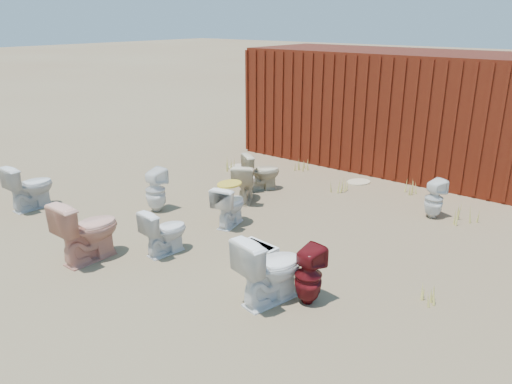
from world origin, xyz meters
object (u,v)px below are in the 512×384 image
Objects in this scene: toilet_back_beige_left at (245,182)px; toilet_back_yellowlid at (230,205)px; toilet_front_pink at (88,230)px; toilet_front_a at (30,186)px; toilet_back_beige_right at (261,172)px; toilet_back_e at (434,199)px; toilet_front_e at (270,268)px; toilet_front_maroon at (308,275)px; toilet_back_a at (156,190)px; loose_tank at (260,257)px; toilet_front_c at (165,231)px; shipping_container at (390,108)px.

toilet_back_beige_left is 1.05× the size of toilet_back_yellowlid.
toilet_front_pink is 1.30× the size of toilet_back_yellowlid.
toilet_back_beige_right is (2.42, 3.18, -0.04)m from toilet_front_a.
toilet_back_beige_right is 1.09× the size of toilet_back_e.
toilet_back_e is (3.00, 0.65, -0.03)m from toilet_back_beige_right.
toilet_front_e is at bearing 104.60° from toilet_back_beige_left.
toilet_back_beige_left is at bearing -29.64° from toilet_front_maroon.
toilet_front_e is 1.13× the size of toilet_back_a.
toilet_back_beige_left is 1.38× the size of loose_tank.
toilet_front_e is at bearing 41.52° from toilet_front_maroon.
toilet_back_beige_right is 3.07m from toilet_back_e.
toilet_back_yellowlid is at bearing -153.22° from toilet_front_a.
toilet_back_a reaches higher than toilet_back_yellowlid.
shipping_container is at bearing -86.76° from toilet_front_c.
toilet_back_beige_right reaches higher than toilet_back_e.
toilet_front_e is 1.65× the size of loose_tank.
toilet_back_beige_right reaches higher than toilet_back_yellowlid.
toilet_back_a is (-0.67, 1.71, -0.06)m from toilet_front_pink.
toilet_front_e is at bearing 159.08° from toilet_back_a.
toilet_back_beige_right is (0.69, 1.94, -0.02)m from toilet_back_a.
loose_tank is (-1.09, -3.12, -0.14)m from toilet_back_e.
toilet_back_yellowlid is at bearing -19.08° from toilet_front_maroon.
loose_tank is (-0.92, 0.28, -0.17)m from toilet_front_maroon.
toilet_front_maroon is 1.00× the size of toilet_back_beige_left.
toilet_back_e is (3.69, 2.60, -0.04)m from toilet_back_a.
shipping_container is at bearing -132.50° from toilet_back_beige_left.
toilet_back_a is 1.04× the size of toilet_back_beige_right.
toilet_back_beige_left is (-0.46, 2.23, 0.02)m from toilet_front_c.
toilet_front_e reaches higher than toilet_front_a.
toilet_back_beige_left is at bearing -126.48° from toilet_back_a.
toilet_front_e is 3.67m from toilet_back_e.
toilet_front_e reaches higher than toilet_back_beige_left.
toilet_front_maroon is 3.40m from toilet_back_e.
toilet_front_e reaches higher than loose_tank.
toilet_front_maroon is 0.43m from toilet_front_e.
toilet_front_maroon is 0.97m from loose_tank.
shipping_container reaches higher than toilet_back_beige_right.
toilet_back_yellowlid is at bearing -85.04° from toilet_front_c.
toilet_front_pink is 2.15m from toilet_back_yellowlid.
loose_tank is (1.25, -0.84, -0.15)m from toilet_back_yellowlid.
toilet_back_beige_left is (-2.67, 2.08, 0.00)m from toilet_front_maroon.
loose_tank is at bearing 160.10° from toilet_back_beige_right.
toilet_front_pink is 3.00m from toilet_back_beige_left.
toilet_front_a is at bearing 15.34° from toilet_front_e.
toilet_back_e is at bearing -84.64° from toilet_front_maroon.
toilet_front_maroon reaches higher than toilet_back_yellowlid.
shipping_container reaches higher than toilet_front_maroon.
toilet_front_a is at bearing 32.62° from toilet_back_a.
toilet_front_pink is at bearing 26.04° from toilet_front_maroon.
shipping_container is at bearing -110.88° from toilet_back_a.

